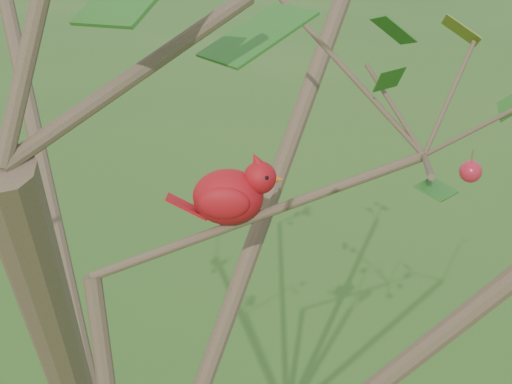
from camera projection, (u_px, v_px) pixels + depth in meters
crabapple_tree at (115, 218)px, 1.17m from camera, size 2.35×2.05×2.95m
cardinal at (232, 194)px, 1.27m from camera, size 0.21×0.11×0.15m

